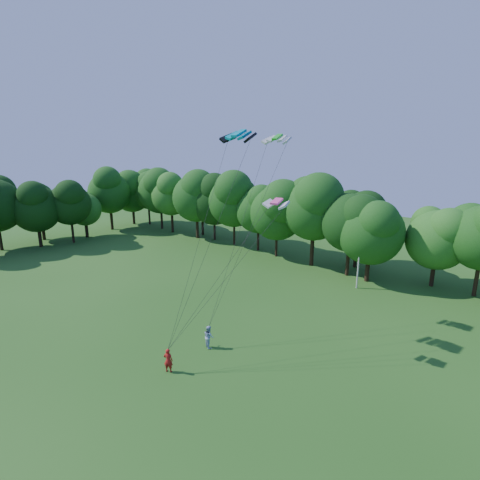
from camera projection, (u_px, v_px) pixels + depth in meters
The scene contains 10 objects.
ground at pixel (96, 401), 24.65m from camera, with size 160.00×160.00×0.00m, color #1F4F15.
utility_pole at pixel (359, 258), 43.16m from camera, with size 1.42×0.29×7.11m.
kite_flyer_left at pixel (168, 360), 27.66m from camera, with size 0.69×0.45×1.89m, color #B51917.
kite_flyer_right at pixel (209, 336), 31.05m from camera, with size 0.93×0.72×1.91m, color #99B3D5.
kite_teal at pixel (239, 133), 30.11m from camera, with size 3.10×1.52×0.69m.
kite_green at pixel (277, 137), 33.50m from camera, with size 2.60×1.17×0.59m.
kite_pink at pixel (277, 201), 28.12m from camera, with size 1.98×0.98×0.44m.
tree_back_west at pixel (202, 195), 67.96m from camera, with size 8.27×8.27×12.02m.
tree_back_center at pixel (351, 220), 46.55m from camera, with size 8.02×8.02×11.67m.
tree_flank_west at pixel (39, 202), 64.62m from camera, with size 7.47×7.47×10.87m.
Camera 1 is at (20.48, -10.97, 16.47)m, focal length 28.00 mm.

